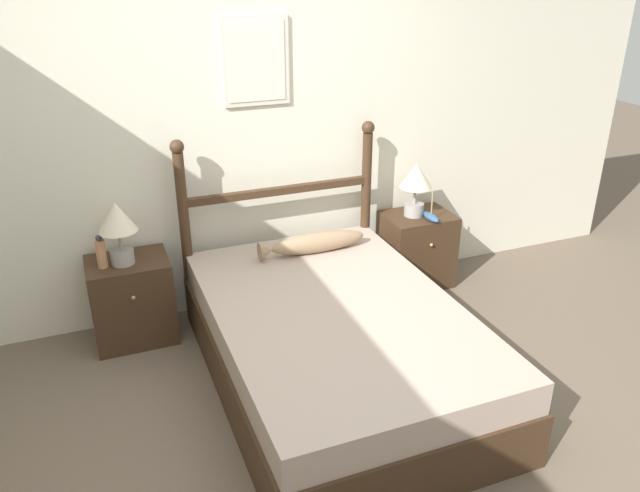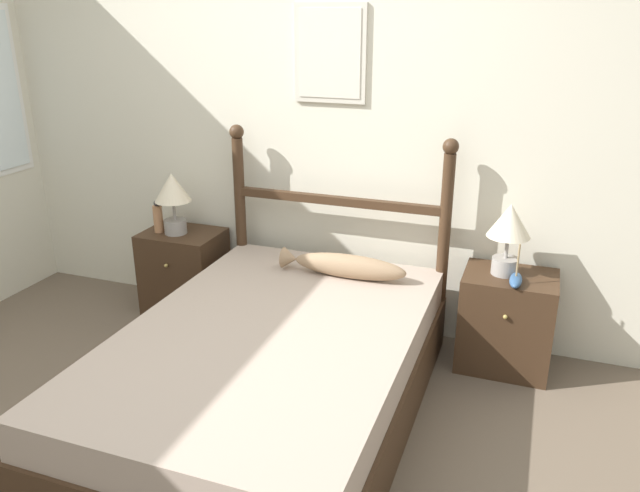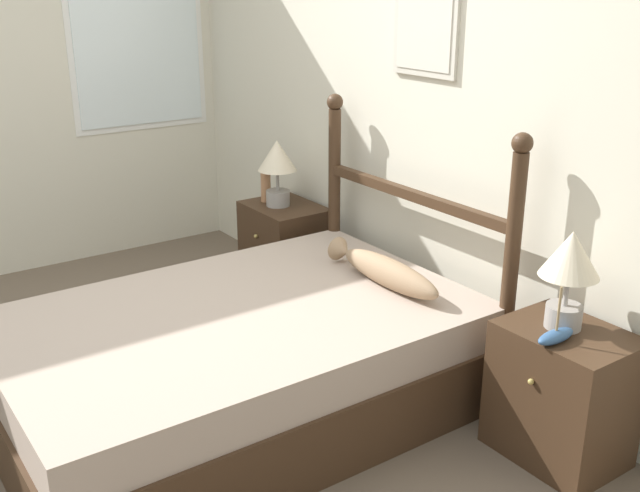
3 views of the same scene
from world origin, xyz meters
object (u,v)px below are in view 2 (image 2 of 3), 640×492
at_px(model_boat, 516,280).
at_px(fish_pillow, 343,265).
at_px(table_lamp_right, 509,228).
at_px(bottle, 158,217).
at_px(nightstand_left, 185,272).
at_px(nightstand_right, 506,321).
at_px(bed, 271,374).
at_px(table_lamp_left, 173,194).

height_order(model_boat, fish_pillow, model_boat).
height_order(table_lamp_right, bottle, table_lamp_right).
xyz_separation_m(bottle, fish_pillow, (1.31, -0.15, -0.09)).
bearing_deg(nightstand_left, fish_pillow, -9.15).
distance_m(model_boat, fish_pillow, 0.93).
distance_m(bottle, model_boat, 2.24).
bearing_deg(nightstand_right, table_lamp_right, 170.73).
xyz_separation_m(bed, nightstand_right, (1.03, 0.90, 0.04)).
bearing_deg(table_lamp_left, model_boat, -2.51).
relative_size(nightstand_right, table_lamp_left, 1.41).
xyz_separation_m(nightstand_right, table_lamp_right, (-0.04, 0.01, 0.54)).
distance_m(table_lamp_left, model_boat, 2.13).
bearing_deg(nightstand_left, bottle, -163.32).
bearing_deg(bed, table_lamp_left, 140.53).
height_order(nightstand_left, table_lamp_left, table_lamp_left).
bearing_deg(table_lamp_left, table_lamp_right, 0.99).
height_order(bottle, model_boat, model_boat).
height_order(nightstand_right, table_lamp_right, table_lamp_right).
distance_m(table_lamp_left, fish_pillow, 1.23).
xyz_separation_m(table_lamp_left, table_lamp_right, (2.05, 0.04, 0.00)).
bearing_deg(nightstand_left, table_lamp_right, 0.18).
height_order(table_lamp_left, table_lamp_right, same).
bearing_deg(bottle, model_boat, -2.05).
distance_m(nightstand_right, bottle, 2.24).
xyz_separation_m(model_boat, fish_pillow, (-0.93, -0.07, -0.02)).
relative_size(table_lamp_left, fish_pillow, 0.54).
relative_size(nightstand_right, bottle, 2.61).
bearing_deg(bottle, table_lamp_right, 1.28).
bearing_deg(nightstand_right, nightstand_left, 180.00).
bearing_deg(bottle, bed, -36.12).
bearing_deg(nightstand_right, table_lamp_left, -179.20).
bearing_deg(model_boat, bed, -143.84).
bearing_deg(table_lamp_right, nightstand_left, -179.82).
distance_m(nightstand_right, model_boat, 0.33).
bearing_deg(model_boat, fish_pillow, -175.91).
distance_m(table_lamp_right, bottle, 2.18).
bearing_deg(table_lamp_left, nightstand_left, 53.83).
bearing_deg(table_lamp_right, bottle, -178.72).
distance_m(bottle, fish_pillow, 1.32).
bearing_deg(bottle, fish_pillow, -6.38).
relative_size(nightstand_left, bottle, 2.61).
distance_m(bed, bottle, 1.51).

